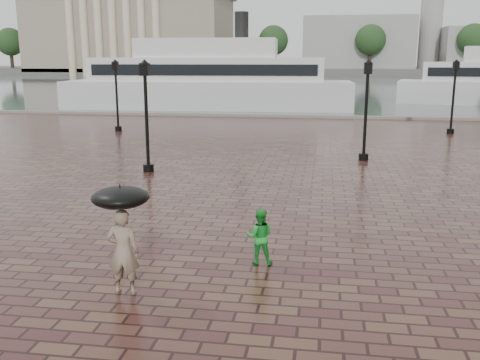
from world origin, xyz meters
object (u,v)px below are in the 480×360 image
(street_lamps, at_px, (274,102))
(adult_pedestrian, at_px, (123,252))
(child_pedestrian, at_px, (260,237))
(ferry_near, at_px, (208,80))

(street_lamps, relative_size, adult_pedestrian, 12.32)
(adult_pedestrian, height_order, child_pedestrian, adult_pedestrian)
(adult_pedestrian, relative_size, ferry_near, 0.06)
(street_lamps, height_order, child_pedestrian, street_lamps)
(child_pedestrian, bearing_deg, ferry_near, -80.06)
(ferry_near, bearing_deg, street_lamps, -71.52)
(street_lamps, distance_m, child_pedestrian, 17.08)
(adult_pedestrian, bearing_deg, ferry_near, -84.06)
(street_lamps, xyz_separation_m, adult_pedestrian, (-1.20, -18.95, -1.45))
(child_pedestrian, bearing_deg, adult_pedestrian, 35.13)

